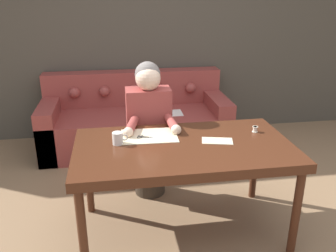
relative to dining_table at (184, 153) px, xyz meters
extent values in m
plane|color=#846647|center=(0.11, -0.12, -0.67)|extent=(16.00, 16.00, 0.00)
cube|color=#474238|center=(0.11, 2.15, 0.63)|extent=(8.00, 0.06, 2.60)
cube|color=#472314|center=(0.00, 0.00, 0.03)|extent=(1.57, 0.87, 0.07)
cylinder|color=#472314|center=(-0.73, -0.38, -0.34)|extent=(0.06, 0.06, 0.67)
cylinder|color=#472314|center=(0.73, -0.38, -0.34)|extent=(0.06, 0.06, 0.67)
cylinder|color=#472314|center=(-0.73, 0.38, -0.34)|extent=(0.06, 0.06, 0.67)
cylinder|color=#472314|center=(0.73, 0.38, -0.34)|extent=(0.06, 0.06, 0.67)
cube|color=brown|center=(-0.24, 1.66, -0.45)|extent=(2.15, 0.89, 0.44)
cube|color=brown|center=(-0.24, 1.99, -0.02)|extent=(2.15, 0.22, 0.42)
cube|color=brown|center=(-1.21, 1.66, -0.37)|extent=(0.20, 0.89, 0.60)
cube|color=brown|center=(0.74, 1.66, -0.37)|extent=(0.20, 0.89, 0.60)
sphere|color=brown|center=(-0.94, 1.86, -0.02)|extent=(0.13, 0.13, 0.13)
sphere|color=brown|center=(-0.59, 1.86, -0.02)|extent=(0.13, 0.13, 0.13)
sphere|color=brown|center=(-0.24, 1.86, -0.02)|extent=(0.13, 0.13, 0.13)
sphere|color=brown|center=(0.11, 1.86, -0.02)|extent=(0.13, 0.13, 0.13)
sphere|color=brown|center=(0.46, 1.86, -0.02)|extent=(0.13, 0.13, 0.13)
cube|color=white|center=(0.17, 1.55, -0.23)|extent=(0.25, 0.23, 0.00)
cylinder|color=#33281E|center=(-0.19, 0.61, -0.44)|extent=(0.28, 0.28, 0.46)
cube|color=#993D38|center=(-0.19, 0.61, 0.06)|extent=(0.38, 0.22, 0.54)
sphere|color=beige|center=(-0.19, 0.59, 0.42)|extent=(0.21, 0.21, 0.21)
sphere|color=slate|center=(-0.19, 0.62, 0.45)|extent=(0.22, 0.22, 0.22)
cylinder|color=#993D38|center=(-0.35, 0.35, 0.10)|extent=(0.14, 0.30, 0.07)
sphere|color=beige|center=(-0.39, 0.21, 0.10)|extent=(0.08, 0.08, 0.08)
cylinder|color=#993D38|center=(-0.03, 0.35, 0.10)|extent=(0.09, 0.30, 0.07)
sphere|color=beige|center=(-0.02, 0.21, 0.10)|extent=(0.08, 0.08, 0.08)
cube|color=beige|center=(-0.23, 0.20, 0.07)|extent=(0.44, 0.31, 0.00)
cube|color=beige|center=(0.26, 0.02, 0.07)|extent=(0.25, 0.17, 0.00)
cube|color=silver|center=(-0.17, 0.15, 0.07)|extent=(0.12, 0.03, 0.00)
cube|color=black|center=(-0.27, 0.17, 0.07)|extent=(0.08, 0.02, 0.00)
torus|color=black|center=(-0.31, 0.17, 0.07)|extent=(0.04, 0.04, 0.01)
cube|color=silver|center=(-0.18, 0.13, 0.07)|extent=(0.11, 0.07, 0.00)
cube|color=black|center=(-0.26, 0.18, 0.07)|extent=(0.07, 0.05, 0.00)
torus|color=black|center=(-0.30, 0.20, 0.07)|extent=(0.04, 0.04, 0.01)
cylinder|color=silver|center=(-0.23, 0.16, 0.07)|extent=(0.01, 0.01, 0.01)
cylinder|color=silver|center=(-0.47, 0.09, 0.11)|extent=(0.08, 0.08, 0.09)
torus|color=silver|center=(-0.42, 0.09, 0.12)|extent=(0.05, 0.01, 0.05)
cylinder|color=beige|center=(0.60, 0.15, 0.09)|extent=(0.03, 0.03, 0.04)
cylinder|color=beige|center=(0.60, 0.15, 0.11)|extent=(0.04, 0.04, 0.00)
cylinder|color=beige|center=(0.60, 0.15, 0.07)|extent=(0.04, 0.04, 0.00)
camera|label=1|loc=(-0.48, -2.30, 1.12)|focal=38.00mm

